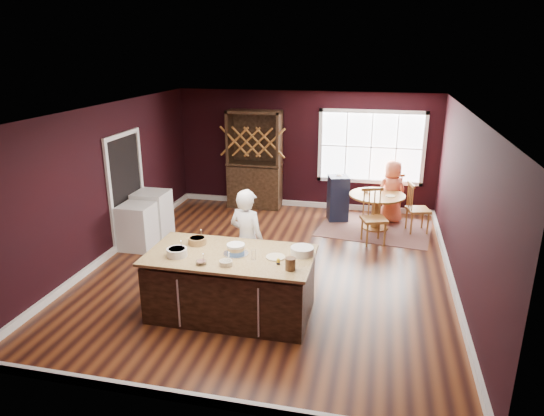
{
  "coord_description": "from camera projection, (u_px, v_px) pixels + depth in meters",
  "views": [
    {
      "loc": [
        1.69,
        -7.45,
        3.64
      ],
      "look_at": [
        -0.01,
        0.1,
        1.05
      ],
      "focal_mm": 32.0,
      "sensor_mm": 36.0,
      "label": 1
    }
  ],
  "objects": [
    {
      "name": "dining_table",
      "position": [
        376.0,
        204.0,
        10.02
      ],
      "size": [
        1.14,
        1.14,
        0.75
      ],
      "color": "brown",
      "rests_on": "ground"
    },
    {
      "name": "table_cup",
      "position": [
        366.0,
        190.0,
        10.1
      ],
      "size": [
        0.13,
        0.13,
        0.09
      ],
      "primitive_type": "imported",
      "rotation": [
        0.0,
        0.0,
        0.13
      ],
      "color": "white",
      "rests_on": "dining_table"
    },
    {
      "name": "bowl_yellow",
      "position": [
        197.0,
        241.0,
        7.0
      ],
      "size": [
        0.26,
        0.26,
        0.1
      ],
      "primitive_type": "cylinder",
      "color": "brown",
      "rests_on": "kitchen_island"
    },
    {
      "name": "hutch",
      "position": [
        255.0,
        160.0,
        11.25
      ],
      "size": [
        1.24,
        0.52,
        2.27
      ],
      "primitive_type": "cube",
      "color": "#3A2513",
      "rests_on": "ground"
    },
    {
      "name": "baker",
      "position": [
        247.0,
        241.0,
        7.39
      ],
      "size": [
        0.7,
        0.57,
        1.64
      ],
      "primitive_type": "imported",
      "rotation": [
        0.0,
        0.0,
        2.8
      ],
      "color": "white",
      "rests_on": "ground"
    },
    {
      "name": "drinking_glass",
      "position": [
        254.0,
        255.0,
        6.48
      ],
      "size": [
        0.07,
        0.07,
        0.14
      ],
      "primitive_type": "cylinder",
      "color": "silver",
      "rests_on": "kitchen_island"
    },
    {
      "name": "chair_east",
      "position": [
        418.0,
        207.0,
        9.85
      ],
      "size": [
        0.52,
        0.53,
        1.05
      ],
      "primitive_type": null,
      "rotation": [
        0.0,
        0.0,
        1.82
      ],
      "color": "brown",
      "rests_on": "ground"
    },
    {
      "name": "room_shell",
      "position": [
        271.0,
        193.0,
        7.97
      ],
      "size": [
        7.0,
        7.0,
        7.0
      ],
      "color": "brown",
      "rests_on": "ground"
    },
    {
      "name": "dinner_plate",
      "position": [
        275.0,
        257.0,
        6.55
      ],
      "size": [
        0.26,
        0.26,
        0.02
      ],
      "primitive_type": "cylinder",
      "color": "beige",
      "rests_on": "kitchen_island"
    },
    {
      "name": "high_chair",
      "position": [
        338.0,
        197.0,
        10.54
      ],
      "size": [
        0.52,
        0.52,
        1.03
      ],
      "primitive_type": null,
      "rotation": [
        0.0,
        0.0,
        0.29
      ],
      "color": "black",
      "rests_on": "ground"
    },
    {
      "name": "toy_figurine",
      "position": [
        278.0,
        261.0,
        6.34
      ],
      "size": [
        0.05,
        0.05,
        0.09
      ],
      "primitive_type": null,
      "color": "yellow",
      "rests_on": "kitchen_island"
    },
    {
      "name": "window",
      "position": [
        371.0,
        147.0,
        10.82
      ],
      "size": [
        2.36,
        0.1,
        1.66
      ],
      "primitive_type": null,
      "color": "white",
      "rests_on": "room_shell"
    },
    {
      "name": "washer",
      "position": [
        137.0,
        227.0,
        9.07
      ],
      "size": [
        0.59,
        0.57,
        0.86
      ],
      "primitive_type": "cube",
      "color": "white",
      "rests_on": "ground"
    },
    {
      "name": "doorway",
      "position": [
        127.0,
        190.0,
        9.25
      ],
      "size": [
        0.08,
        1.26,
        2.13
      ],
      "primitive_type": null,
      "color": "white",
      "rests_on": "room_shell"
    },
    {
      "name": "dryer",
      "position": [
        153.0,
        214.0,
        9.66
      ],
      "size": [
        0.64,
        0.61,
        0.92
      ],
      "primitive_type": "cube",
      "color": "silver",
      "rests_on": "ground"
    },
    {
      "name": "chair_north",
      "position": [
        390.0,
        195.0,
        10.65
      ],
      "size": [
        0.55,
        0.54,
        1.07
      ],
      "primitive_type": null,
      "rotation": [
        0.0,
        0.0,
        3.43
      ],
      "color": "brown",
      "rests_on": "ground"
    },
    {
      "name": "white_tub",
      "position": [
        302.0,
        251.0,
        6.64
      ],
      "size": [
        0.32,
        0.32,
        0.11
      ],
      "primitive_type": "cylinder",
      "color": "white",
      "rests_on": "kitchen_island"
    },
    {
      "name": "table_plate",
      "position": [
        390.0,
        196.0,
        9.81
      ],
      "size": [
        0.2,
        0.2,
        0.02
      ],
      "primitive_type": "cylinder",
      "color": "beige",
      "rests_on": "dining_table"
    },
    {
      "name": "kitchen_island",
      "position": [
        231.0,
        285.0,
        6.83
      ],
      "size": [
        2.3,
        1.2,
        0.92
      ],
      "color": "black",
      "rests_on": "ground"
    },
    {
      "name": "toddler",
      "position": [
        342.0,
        185.0,
        10.41
      ],
      "size": [
        0.18,
        0.14,
        0.26
      ],
      "primitive_type": null,
      "color": "#8CA5BF",
      "rests_on": "high_chair"
    },
    {
      "name": "bowl_blue",
      "position": [
        177.0,
        252.0,
        6.6
      ],
      "size": [
        0.28,
        0.28,
        0.11
      ],
      "primitive_type": "cylinder",
      "color": "white",
      "rests_on": "kitchen_island"
    },
    {
      "name": "chair_south",
      "position": [
        374.0,
        217.0,
        9.27
      ],
      "size": [
        0.57,
        0.56,
        1.08
      ],
      "primitive_type": null,
      "rotation": [
        0.0,
        0.0,
        0.34
      ],
      "color": "brown",
      "rests_on": "ground"
    },
    {
      "name": "bowl_olive",
      "position": [
        226.0,
        263.0,
        6.32
      ],
      "size": [
        0.17,
        0.17,
        0.07
      ],
      "primitive_type": "cylinder",
      "color": "beige",
      "rests_on": "kitchen_island"
    },
    {
      "name": "layer_cake",
      "position": [
        236.0,
        249.0,
        6.65
      ],
      "size": [
        0.35,
        0.35,
        0.14
      ],
      "primitive_type": null,
      "color": "white",
      "rests_on": "kitchen_island"
    },
    {
      "name": "bowl_pink",
      "position": [
        201.0,
        263.0,
        6.34
      ],
      "size": [
        0.14,
        0.14,
        0.05
      ],
      "primitive_type": "cylinder",
      "color": "silver",
      "rests_on": "kitchen_island"
    },
    {
      "name": "rug",
      "position": [
        375.0,
        228.0,
        10.18
      ],
      "size": [
        2.45,
        2.01,
        0.01
      ],
      "primitive_type": "cube",
      "rotation": [
        0.0,
        0.0,
        -0.14
      ],
      "color": "brown",
      "rests_on": "ground"
    },
    {
      "name": "stoneware_crock",
      "position": [
        290.0,
        264.0,
        6.18
      ],
      "size": [
        0.14,
        0.14,
        0.16
      ],
      "primitive_type": "cylinder",
      "color": "brown",
      "rests_on": "kitchen_island"
    },
    {
      "name": "seated_woman",
      "position": [
        392.0,
        192.0,
        10.36
      ],
      "size": [
        0.79,
        0.68,
        1.37
      ],
      "primitive_type": "imported",
      "rotation": [
        0.0,
        0.0,
        3.59
      ],
      "color": "#E06A48",
      "rests_on": "ground"
    }
  ]
}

